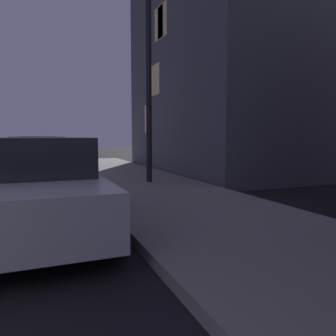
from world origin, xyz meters
The scene contains 6 objects.
car_silver centered at (2.85, 4.32, 0.70)m, with size 1.98×4.39×1.43m.
car_white centered at (2.85, 10.14, 0.71)m, with size 2.13×4.38×1.43m.
car_blue centered at (2.85, 15.73, 0.71)m, with size 2.22×4.23×1.43m.
car_red centered at (2.85, 22.13, 0.71)m, with size 2.02×4.45×1.43m.
street_lamp centered at (5.81, 7.76, 3.88)m, with size 0.44×0.44×5.66m.
building_mid centered at (11.08, 10.50, 4.19)m, with size 7.58×8.77×8.38m.
Camera 1 is at (2.88, -0.95, 1.46)m, focal length 34.58 mm.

